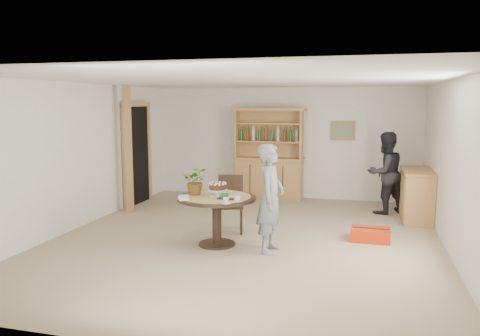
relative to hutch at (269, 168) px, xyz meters
name	(u,v)px	position (x,y,z in m)	size (l,w,h in m)	color
ground	(246,239)	(0.30, -3.24, -0.69)	(7.00, 7.00, 0.00)	tan
room_shell	(247,130)	(0.30, -3.23, 1.05)	(6.04, 7.04, 2.52)	white
doorway	(137,152)	(-2.63, -1.24, 0.42)	(0.13, 1.10, 2.18)	black
pine_post	(128,150)	(-2.40, -2.04, 0.56)	(0.12, 0.12, 2.50)	tan
hutch	(269,168)	(0.00, 0.00, 0.00)	(1.62, 0.54, 2.04)	#B7814D
sideboard	(417,195)	(3.04, -1.24, -0.22)	(0.54, 1.26, 0.94)	#B7814D
dining_table	(217,206)	(-0.06, -3.67, -0.08)	(1.20, 1.20, 0.76)	black
dining_chair	(231,200)	(-0.08, -2.84, -0.15)	(0.51, 0.51, 0.95)	black
birthday_cake	(218,188)	(-0.06, -3.62, 0.19)	(0.30, 0.30, 0.20)	white
flower_vase	(196,181)	(-0.41, -3.62, 0.28)	(0.38, 0.33, 0.42)	#3F7233
gift_tray	(228,197)	(0.16, -3.79, 0.10)	(0.30, 0.20, 0.08)	black
coffee_cup_a	(237,199)	(0.34, -3.95, 0.11)	(0.15, 0.15, 0.09)	silver
coffee_cup_b	(226,201)	(0.22, -4.12, 0.11)	(0.15, 0.15, 0.08)	silver
napkins	(184,198)	(-0.47, -3.98, 0.09)	(0.24, 0.33, 0.03)	white
teen_boy	(271,198)	(0.79, -3.77, 0.10)	(0.58, 0.38, 1.58)	slate
adult_person	(385,173)	(2.48, -0.83, 0.11)	(0.78, 0.61, 1.60)	black
red_suitcase	(370,235)	(2.21, -2.85, -0.59)	(0.62, 0.42, 0.21)	red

